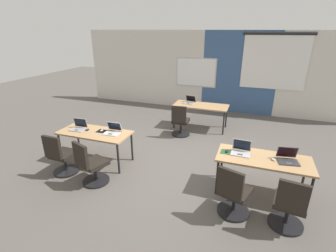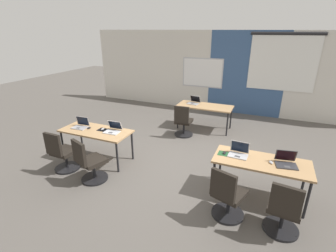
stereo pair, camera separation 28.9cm
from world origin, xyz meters
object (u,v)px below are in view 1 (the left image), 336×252
Objects in this scene: desk_near_right at (263,161)px; laptop_near_left_end at (79,127)px; laptop_near_right_end at (288,159)px; chair_near_left_inner at (91,166)px; desk_near_left at (95,134)px; mouse_near_right_end at (273,159)px; laptop_near_left_inner at (112,131)px; laptop_far_left at (189,102)px; chair_far_left at (180,123)px; laptop_near_right_inner at (241,151)px; mouse_near_left_inner at (102,130)px; mouse_near_right_inner at (227,151)px; chair_near_right_inner at (233,195)px; chair_near_left_end at (61,158)px; mouse_near_left_end at (87,130)px; chair_near_right_end at (289,208)px; desk_far_center at (201,107)px.

laptop_near_left_end reaches higher than desk_near_right.
chair_near_left_inner is at bearing -176.99° from laptop_near_right_end.
mouse_near_right_end reaches higher than desk_near_left.
laptop_near_left_inner is at bearing 11.46° from desk_near_left.
chair_far_left is (-0.02, -0.87, -0.39)m from laptop_far_left.
laptop_near_right_inner is 2.97m from mouse_near_left_inner.
chair_near_right_inner is at bearing -73.81° from mouse_near_right_inner.
chair_near_left_end is at bearing 13.23° from chair_near_left_inner.
desk_near_left is 0.94m from chair_near_left_inner.
mouse_near_left_end is (0.23, 0.01, -0.03)m from laptop_near_left_end.
laptop_near_right_inner is (-0.40, 0.06, 0.11)m from desk_near_right.
laptop_near_left_end reaches higher than laptop_near_left_inner.
mouse_near_right_inner is 0.11× the size of chair_near_right_inner.
chair_near_right_end is (0.80, -0.02, 0.00)m from chair_near_right_inner.
mouse_near_left_end is 0.12× the size of chair_far_left.
desk_near_right is 15.97× the size of mouse_near_right_inner.
desk_far_center is at bearing -119.58° from chair_near_left_end.
desk_near_left is at bearing -3.63° from chair_near_right_end.
mouse_near_right_end is at bearing -8.47° from desk_near_right.
laptop_near_left_inner reaches higher than chair_far_left.
chair_near_right_inner is 3.44m from chair_near_left_end.
chair_far_left is (-2.52, 1.99, -0.39)m from laptop_near_right_end.
laptop_near_right_end is 1.09× the size of laptop_near_left_end.
chair_near_left_inner is (-3.21, -0.77, -0.36)m from mouse_near_right_end.
chair_near_left_inner is (-2.67, -0.85, -0.39)m from laptop_near_right_inner.
chair_near_right_inner reaches higher than mouse_near_left_inner.
mouse_near_right_end is 0.33× the size of laptop_near_left_inner.
chair_far_left reaches higher than mouse_near_right_inner.
chair_far_left is at bearing -82.47° from laptop_far_left.
chair_near_left_end and chair_near_left_inner have the same top height.
mouse_near_left_end reaches higher than desk_near_right.
laptop_near_left_end is at bearing -172.77° from mouse_near_left_inner.
mouse_near_left_inner is (-3.76, 0.86, 0.36)m from chair_near_right_end.
mouse_near_left_end is (-1.95, -2.78, 0.08)m from desk_far_center.
chair_near_left_inner reaches higher than desk_near_left.
chair_far_left is at bearing -40.11° from chair_near_right_end.
mouse_near_right_inner is 0.27× the size of laptop_far_left.
laptop_near_right_inner is 3.00× the size of mouse_near_right_end.
laptop_near_right_inner is 3.53m from laptop_near_left_end.
laptop_near_right_inner is 3.31m from laptop_far_left.
mouse_near_left_end is at bearing -31.94° from chair_near_left_inner.
laptop_far_left reaches higher than desk_near_left.
laptop_near_right_inner is 0.37× the size of chair_far_left.
mouse_near_right_end is at bearing -3.94° from laptop_near_left_end.
laptop_near_left_inner is 0.27m from mouse_near_left_inner.
mouse_near_right_inner is at bearing -0.17° from mouse_near_left_end.
chair_near_left_end is at bearing -87.40° from laptop_near_left_end.
mouse_near_right_inner is at bearing 123.49° from chair_far_left.
laptop_near_left_end is 0.23m from mouse_near_left_end.
chair_far_left is at bearing 134.68° from laptop_near_right_inner.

